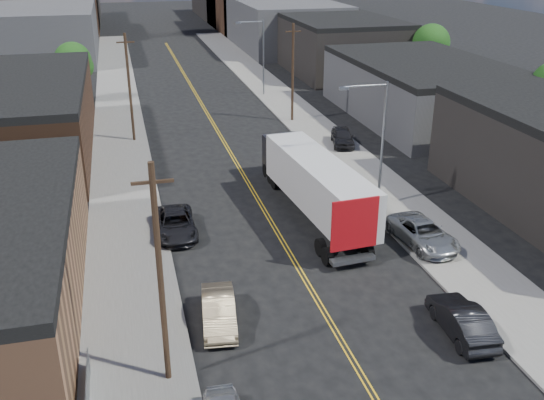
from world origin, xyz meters
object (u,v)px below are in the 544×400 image
car_right_lot_a (423,233)px  car_right_lot_c (342,137)px  car_left_b (219,311)px  car_left_c (176,224)px  car_right_oncoming (462,320)px  semi_truck (310,179)px

car_right_lot_a → car_right_lot_c: car_right_lot_c is taller
car_left_b → car_left_c: bearing=101.9°
car_right_lot_a → car_left_c: bearing=154.1°
car_right_oncoming → car_right_lot_a: (2.43, 8.76, 0.13)m
semi_truck → car_left_c: semi_truck is taller
semi_truck → car_left_b: bearing=-130.1°
car_right_lot_c → car_left_b: bearing=-108.4°
semi_truck → car_right_lot_a: (5.19, -6.69, -1.58)m
semi_truck → car_left_b: (-8.40, -11.81, -1.74)m
car_left_c → car_right_lot_c: size_ratio=1.15×
car_right_oncoming → car_left_b: bearing=-14.3°
car_left_b → car_right_oncoming: (11.16, -3.64, 0.04)m
semi_truck → car_left_b: 14.60m
semi_truck → car_right_oncoming: semi_truck is taller
car_right_lot_a → car_right_lot_c: bearing=78.4°
semi_truck → car_right_lot_a: 8.61m
car_right_oncoming → car_right_lot_a: bearing=-101.8°
car_right_oncoming → car_right_lot_a: 9.10m
car_right_oncoming → car_right_lot_a: car_right_lot_a is taller
car_left_c → car_right_lot_a: size_ratio=0.96×
car_left_b → semi_truck: bearing=61.0°
car_right_oncoming → car_right_lot_c: car_right_lot_c is taller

